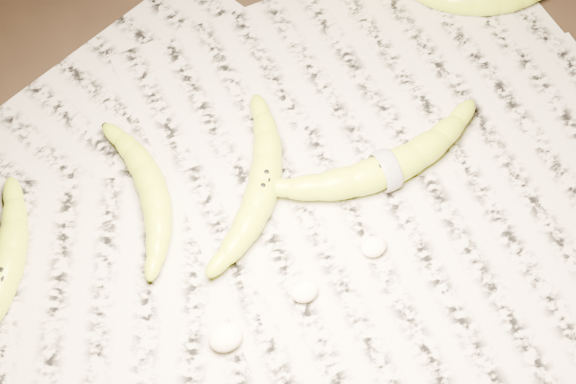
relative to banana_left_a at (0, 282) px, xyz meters
name	(u,v)px	position (x,y,z in m)	size (l,w,h in m)	color
ground	(311,219)	(0.34, -0.06, -0.03)	(3.00, 3.00, 0.00)	black
newspaper_patch	(278,204)	(0.31, -0.03, -0.02)	(0.90, 0.70, 0.01)	#AAA392
banana_left_a	(0,282)	(0.00, 0.00, 0.00)	(0.21, 0.06, 0.04)	#B3CE19
banana_left_b	(153,189)	(0.19, 0.04, 0.00)	(0.18, 0.06, 0.03)	#B3CE19
banana_center	(263,184)	(0.30, -0.01, 0.00)	(0.20, 0.06, 0.04)	#B3CE19
banana_taped	(386,169)	(0.44, -0.05, 0.00)	(0.24, 0.07, 0.04)	#B3CE19
banana_upper_b	(474,0)	(0.66, 0.13, 0.00)	(0.17, 0.06, 0.03)	#B3CE19
measuring_tape	(386,169)	(0.44, -0.05, 0.00)	(0.05, 0.05, 0.00)	white
flesh_chunk_a	(225,336)	(0.19, -0.15, -0.01)	(0.04, 0.03, 0.02)	#FDF4C4
flesh_chunk_b	(305,290)	(0.29, -0.14, -0.01)	(0.03, 0.03, 0.02)	#FDF4C4
flesh_chunk_c	(374,245)	(0.38, -0.13, -0.01)	(0.03, 0.02, 0.02)	#FDF4C4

